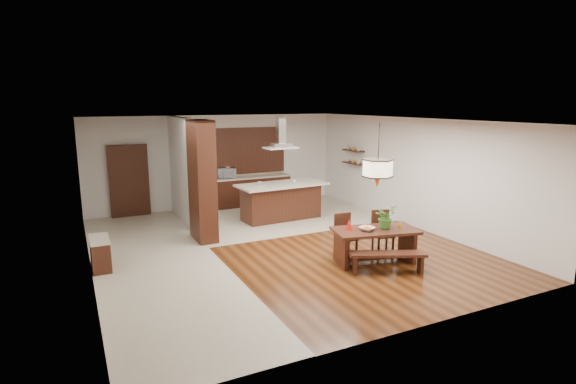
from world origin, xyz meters
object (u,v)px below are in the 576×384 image
dining_chair_left (346,235)px  hallway_console (100,254)px  fruit_bowl (367,229)px  kitchen_island (281,201)px  island_cup (294,181)px  microwave (226,173)px  dining_chair_right (383,232)px  range_hood (281,133)px  dining_table (375,238)px  dining_bench (388,263)px  pendant_lantern (378,156)px  foliage_plant (385,217)px

dining_chair_left → hallway_console: bearing=165.7°
fruit_bowl → kitchen_island: 4.06m
island_cup → microwave: 2.53m
dining_chair_right → range_hood: range_hood is taller
dining_table → range_hood: range_hood is taller
dining_bench → island_cup: island_cup is taller
hallway_console → fruit_bowl: (4.96, -2.14, 0.44)m
dining_table → island_cup: island_cup is taller
fruit_bowl → island_cup: 4.01m
dining_chair_left → pendant_lantern: bearing=-60.5°
dining_table → dining_bench: dining_table is taller
fruit_bowl → island_cup: island_cup is taller
pendant_lantern → range_hood: 4.07m
foliage_plant → microwave: 6.33m
dining_chair_left → microwave: 5.64m
dining_table → pendant_lantern: (0.00, -0.00, 1.72)m
dining_bench → pendant_lantern: size_ratio=1.14×
foliage_plant → range_hood: size_ratio=0.54×
dining_bench → foliage_plant: foliage_plant is taller
microwave → kitchen_island: bearing=-59.7°
island_cup → pendant_lantern: bearing=-91.9°
island_cup → dining_table: bearing=-91.9°
dining_chair_right → dining_bench: bearing=-109.3°
kitchen_island → dining_bench: bearing=-92.0°
dining_table → island_cup: 4.02m
dining_chair_right → foliage_plant: bearing=-111.2°
dining_chair_right → island_cup: size_ratio=8.66×
dining_chair_right → microwave: 6.01m
island_cup → microwave: microwave is taller
foliage_plant → hallway_console: bearing=158.2°
pendant_lantern → foliage_plant: 1.30m
dining_table → dining_chair_right: (0.54, 0.42, -0.06)m
hallway_console → foliage_plant: bearing=-21.8°
dining_chair_right → island_cup: 3.63m
island_cup → dining_chair_right: bearing=-83.5°
dining_bench → island_cup: (0.27, 4.58, 0.88)m
dining_chair_right → dining_chair_left: bearing=-178.8°
dining_table → dining_bench: bearing=-102.8°
dining_bench → microwave: (-1.03, 6.75, 0.90)m
hallway_console → pendant_lantern: (5.18, -2.14, 1.93)m
range_hood → island_cup: bearing=-12.5°
dining_bench → microwave: 6.89m
kitchen_island → microwave: (-0.93, 2.09, 0.57)m
pendant_lantern → microwave: pendant_lantern is taller
hallway_console → island_cup: 5.67m
island_cup → microwave: bearing=121.0°
dining_table → dining_bench: size_ratio=1.26×
hallway_console → kitchen_island: 5.30m
kitchen_island → range_hood: 1.93m
island_cup → dining_chair_left: bearing=-97.4°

